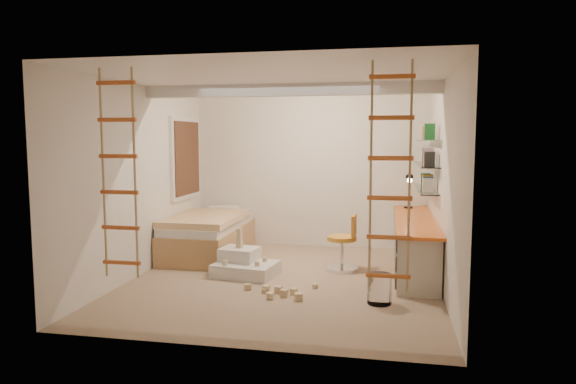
% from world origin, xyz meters
% --- Properties ---
extents(floor, '(4.50, 4.50, 0.00)m').
position_xyz_m(floor, '(0.00, 0.00, 0.00)').
color(floor, '#93765F').
rests_on(floor, ground).
extents(ceiling_beam, '(4.00, 0.18, 0.16)m').
position_xyz_m(ceiling_beam, '(0.00, 0.30, 2.52)').
color(ceiling_beam, white).
rests_on(ceiling_beam, ceiling).
extents(window_frame, '(0.06, 1.15, 1.35)m').
position_xyz_m(window_frame, '(-1.97, 1.50, 1.55)').
color(window_frame, white).
rests_on(window_frame, wall_left).
extents(window_blind, '(0.02, 1.00, 1.20)m').
position_xyz_m(window_blind, '(-1.93, 1.50, 1.55)').
color(window_blind, '#4C2D1E').
rests_on(window_blind, window_frame).
extents(rope_ladder_left, '(0.41, 0.04, 2.13)m').
position_xyz_m(rope_ladder_left, '(-1.35, -1.75, 1.52)').
color(rope_ladder_left, '#CB4E22').
rests_on(rope_ladder_left, ceiling).
extents(rope_ladder_right, '(0.41, 0.04, 2.13)m').
position_xyz_m(rope_ladder_right, '(1.35, -1.75, 1.52)').
color(rope_ladder_right, '#D15923').
rests_on(rope_ladder_right, ceiling).
extents(waste_bin, '(0.28, 0.28, 0.35)m').
position_xyz_m(waste_bin, '(1.26, -0.74, 0.17)').
color(waste_bin, white).
rests_on(waste_bin, floor).
extents(desk, '(0.56, 2.80, 0.75)m').
position_xyz_m(desk, '(1.72, 0.86, 0.40)').
color(desk, orange).
rests_on(desk, floor).
extents(shelves, '(0.25, 1.80, 0.71)m').
position_xyz_m(shelves, '(1.87, 1.13, 1.50)').
color(shelves, white).
rests_on(shelves, wall_right).
extents(bed, '(1.02, 2.00, 0.69)m').
position_xyz_m(bed, '(-1.48, 1.23, 0.33)').
color(bed, '#AD7F51').
rests_on(bed, floor).
extents(task_lamp, '(0.14, 0.36, 0.57)m').
position_xyz_m(task_lamp, '(1.67, 1.82, 1.14)').
color(task_lamp, black).
rests_on(task_lamp, desk).
extents(swivel_chair, '(0.50, 0.50, 0.80)m').
position_xyz_m(swivel_chair, '(0.73, 0.66, 0.30)').
color(swivel_chair, gold).
rests_on(swivel_chair, floor).
extents(play_platform, '(0.90, 0.75, 0.36)m').
position_xyz_m(play_platform, '(-0.59, 0.16, 0.14)').
color(play_platform, silver).
rests_on(play_platform, floor).
extents(toy_blocks, '(1.32, 1.14, 0.63)m').
position_xyz_m(toy_blocks, '(-0.19, -0.30, 0.17)').
color(toy_blocks, '#CCB284').
rests_on(toy_blocks, floor).
extents(books, '(0.14, 0.70, 0.92)m').
position_xyz_m(books, '(1.87, 1.13, 1.58)').
color(books, white).
rests_on(books, shelves).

